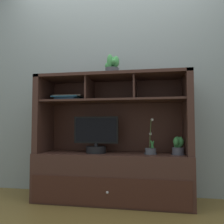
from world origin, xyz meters
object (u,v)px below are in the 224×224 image
(tv_monitor, at_px, (96,138))
(media_console, at_px, (112,161))
(potted_orchid, at_px, (151,150))
(magazine_stack_left, at_px, (68,98))
(potted_succulent, at_px, (112,67))
(potted_fern, at_px, (178,146))

(tv_monitor, bearing_deg, media_console, 15.62)
(media_console, bearing_deg, tv_monitor, -164.38)
(potted_orchid, distance_m, magazine_stack_left, 1.02)
(media_console, distance_m, potted_succulent, 0.96)
(media_console, bearing_deg, magazine_stack_left, 176.47)
(potted_orchid, bearing_deg, potted_succulent, 175.42)
(potted_orchid, height_order, potted_succulent, potted_succulent)
(potted_fern, bearing_deg, tv_monitor, 179.79)
(media_console, height_order, potted_orchid, media_console)
(tv_monitor, bearing_deg, potted_orchid, 0.43)
(potted_orchid, xyz_separation_m, potted_fern, (0.26, -0.01, 0.04))
(tv_monitor, xyz_separation_m, potted_succulent, (0.16, 0.03, 0.73))
(potted_succulent, bearing_deg, tv_monitor, -167.95)
(potted_orchid, height_order, potted_fern, potted_orchid)
(tv_monitor, distance_m, potted_fern, 0.80)
(potted_fern, bearing_deg, magazine_stack_left, 176.09)
(tv_monitor, relative_size, potted_orchid, 1.31)
(media_console, height_order, tv_monitor, media_console)
(magazine_stack_left, bearing_deg, potted_orchid, -4.60)
(potted_fern, distance_m, potted_succulent, 1.03)
(magazine_stack_left, bearing_deg, tv_monitor, -12.80)
(tv_monitor, bearing_deg, magazine_stack_left, 167.20)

